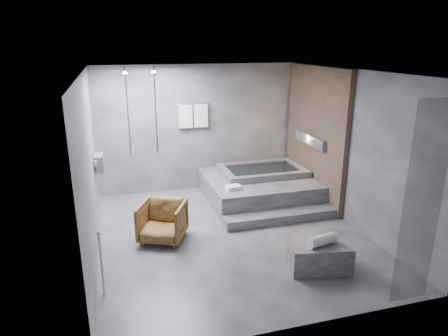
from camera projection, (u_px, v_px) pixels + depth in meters
name	position (u px, v px, depth m)	size (l,w,h in m)	color
room	(250.00, 134.00, 6.83)	(5.00, 5.04, 2.82)	#323235
tub_deck	(259.00, 188.00, 8.56)	(2.20, 2.00, 0.50)	#38383A
tub_step	(281.00, 217.00, 7.52)	(2.20, 0.36, 0.18)	#38383A
concrete_bench	(319.00, 256.00, 5.92)	(0.89, 0.49, 0.40)	#37373A
driftwood_chair	(163.00, 221.00, 6.75)	(0.72, 0.74, 0.68)	#422810
rolled_towel	(322.00, 240.00, 5.81)	(0.16, 0.16, 0.45)	silver
deck_towel	(233.00, 187.00, 7.76)	(0.29, 0.21, 0.08)	silver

